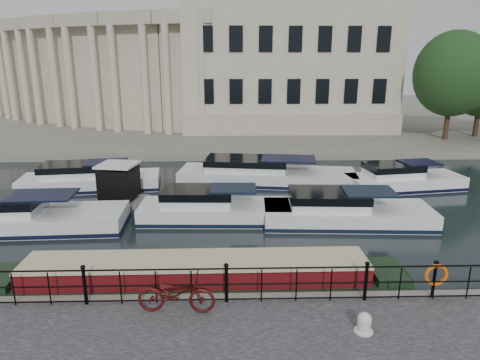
% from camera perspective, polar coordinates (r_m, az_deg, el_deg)
% --- Properties ---
extents(ground_plane, '(160.00, 160.00, 0.00)m').
position_cam_1_polar(ground_plane, '(15.02, -1.75, -13.21)').
color(ground_plane, black).
rests_on(ground_plane, ground).
extents(far_bank, '(120.00, 42.00, 0.55)m').
position_cam_1_polar(far_bank, '(52.62, -1.65, 8.05)').
color(far_bank, '#6B665B').
rests_on(far_bank, ground_plane).
extents(railing, '(24.14, 0.14, 1.22)m').
position_cam_1_polar(railing, '(12.47, -1.82, -13.37)').
color(railing, black).
rests_on(railing, near_quay).
extents(civic_building, '(53.55, 31.84, 16.85)m').
position_cam_1_polar(civic_building, '(47.87, -2.96, 15.40)').
color(civic_building, '#ADA38C').
rests_on(civic_building, far_bank).
extents(bicycle, '(2.18, 0.89, 1.12)m').
position_cam_1_polar(bicycle, '(12.21, -8.50, -14.74)').
color(bicycle, '#410B0C').
rests_on(bicycle, near_quay).
extents(mooring_bollard, '(0.48, 0.48, 0.55)m').
position_cam_1_polar(mooring_bollard, '(11.91, 16.24, -17.83)').
color(mooring_bollard, silver).
rests_on(mooring_bollard, near_quay).
extents(life_ring_post, '(0.69, 0.19, 1.13)m').
position_cam_1_polar(life_ring_post, '(13.87, 24.66, -11.49)').
color(life_ring_post, black).
rests_on(life_ring_post, near_quay).
extents(narrowboat, '(13.60, 1.91, 1.50)m').
position_cam_1_polar(narrowboat, '(14.19, -5.79, -13.46)').
color(narrowboat, black).
rests_on(narrowboat, ground_plane).
extents(harbour_hut, '(2.88, 2.53, 2.16)m').
position_cam_1_polar(harbour_hut, '(23.27, -15.80, -0.64)').
color(harbour_hut, '#6B665B').
rests_on(harbour_hut, ground_plane).
extents(cabin_cruisers, '(27.70, 10.95, 1.99)m').
position_cam_1_polar(cabin_cruisers, '(22.70, -3.07, -2.00)').
color(cabin_cruisers, white).
rests_on(cabin_cruisers, ground_plane).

